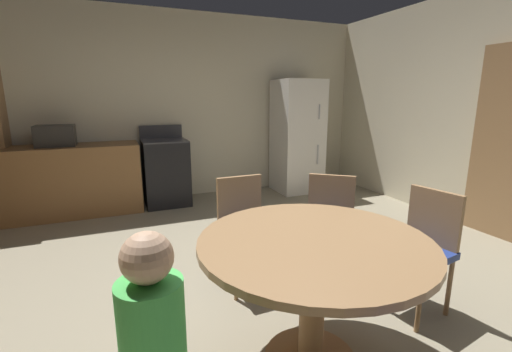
# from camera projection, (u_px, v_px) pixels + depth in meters

# --- Properties ---
(ground_plane) EXTENTS (14.00, 14.00, 0.00)m
(ground_plane) POSITION_uv_depth(u_px,v_px,m) (272.00, 294.00, 2.70)
(ground_plane) COLOR gray
(wall_back) EXTENTS (5.94, 0.12, 2.70)m
(wall_back) POSITION_uv_depth(u_px,v_px,m) (185.00, 107.00, 5.21)
(wall_back) COLOR beige
(wall_back) RESTS_ON ground
(wall_right) EXTENTS (0.12, 5.62, 2.70)m
(wall_right) POSITION_uv_depth(u_px,v_px,m) (502.00, 111.00, 3.75)
(wall_right) COLOR beige
(wall_right) RESTS_ON ground
(kitchen_counter) EXTENTS (1.93, 0.60, 0.90)m
(kitchen_counter) POSITION_uv_depth(u_px,v_px,m) (60.00, 181.00, 4.41)
(kitchen_counter) COLOR olive
(kitchen_counter) RESTS_ON ground
(oven_range) EXTENTS (0.60, 0.60, 1.10)m
(oven_range) POSITION_uv_depth(u_px,v_px,m) (166.00, 172.00, 4.90)
(oven_range) COLOR black
(oven_range) RESTS_ON ground
(refrigerator) EXTENTS (0.68, 0.68, 1.76)m
(refrigerator) POSITION_uv_depth(u_px,v_px,m) (297.00, 137.00, 5.54)
(refrigerator) COLOR white
(refrigerator) RESTS_ON ground
(microwave) EXTENTS (0.44, 0.32, 0.26)m
(microwave) POSITION_uv_depth(u_px,v_px,m) (56.00, 136.00, 4.29)
(microwave) COLOR #2D2B28
(microwave) RESTS_ON kitchen_counter
(door_panelled) EXTENTS (0.05, 0.84, 2.04)m
(door_panelled) POSITION_uv_depth(u_px,v_px,m) (512.00, 144.00, 3.58)
(door_panelled) COLOR #9E754C
(door_panelled) RESTS_ON ground
(dining_table) EXTENTS (1.25, 1.25, 0.76)m
(dining_table) POSITION_uv_depth(u_px,v_px,m) (314.00, 265.00, 1.89)
(dining_table) COLOR #9E754C
(dining_table) RESTS_ON ground
(chair_northeast) EXTENTS (0.56, 0.56, 0.87)m
(chair_northeast) POSITION_uv_depth(u_px,v_px,m) (329.00, 222.00, 2.84)
(chair_northeast) COLOR #9E754C
(chair_northeast) RESTS_ON ground
(chair_east) EXTENTS (0.46, 0.46, 0.87)m
(chair_east) POSITION_uv_depth(u_px,v_px,m) (422.00, 243.00, 2.43)
(chair_east) COLOR #9E754C
(chair_east) RESTS_ON ground
(chair_north) EXTENTS (0.41, 0.41, 0.87)m
(chair_north) POSITION_uv_depth(u_px,v_px,m) (245.00, 224.00, 2.80)
(chair_north) COLOR #9E754C
(chair_north) RESTS_ON ground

